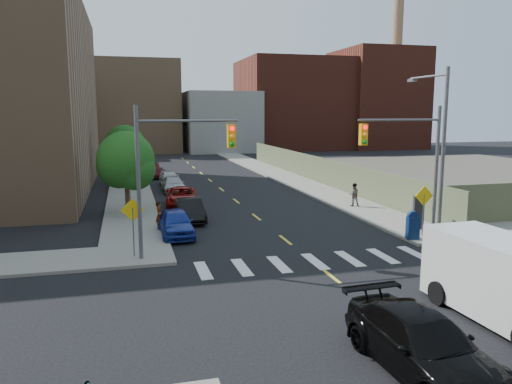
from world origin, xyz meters
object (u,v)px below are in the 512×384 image
parked_car_blue (176,223)px  payphone (418,212)px  pedestrian_west (159,215)px  parked_car_white (169,178)px  parked_car_grey (148,164)px  parked_car_maroon (151,171)px  black_sedan (422,344)px  cargo_van (504,278)px  pedestrian_east (354,195)px  parked_car_black (190,210)px  parked_car_red (182,197)px  mailbox (413,225)px  parked_car_silver (173,184)px

parked_car_blue → payphone: (13.39, -2.31, 0.34)m
pedestrian_west → parked_car_white: bearing=13.5°
parked_car_blue → parked_car_grey: bearing=89.4°
parked_car_maroon → black_sedan: black_sedan is taller
cargo_van → pedestrian_east: bearing=76.3°
parked_car_black → parked_car_red: size_ratio=0.86×
parked_car_grey → pedestrian_west: size_ratio=2.91×
mailbox → payphone: size_ratio=0.80×
parked_car_red → parked_car_silver: parked_car_red is taller
parked_car_maroon → pedestrian_west: pedestrian_west is taller
parked_car_red → cargo_van: 23.99m
parked_car_black → cargo_van: 19.16m
parked_car_maroon → mailbox: (11.80, -29.54, 0.13)m
pedestrian_west → parked_car_black: bearing=-21.2°
black_sedan → payphone: 16.32m
parked_car_black → payphone: 13.53m
parked_car_maroon → cargo_van: size_ratio=0.75×
pedestrian_west → payphone: bearing=-84.0°
parked_car_black → parked_car_silver: parked_car_black is taller
parked_car_white → parked_car_grey: 14.31m
black_sedan → cargo_van: size_ratio=0.91×
parked_car_grey → parked_car_maroon: bearing=-94.4°
parked_car_red → parked_car_white: (0.00, 10.12, 0.01)m
pedestrian_east → parked_car_silver: bearing=-27.9°
parked_car_red → parked_car_silver: size_ratio=1.11×
cargo_van → mailbox: size_ratio=4.03×
parked_car_red → parked_car_maroon: parked_car_maroon is taller
cargo_van → mailbox: 9.93m
parked_car_grey → black_sedan: 49.54m
black_sedan → pedestrian_west: bearing=104.2°
parked_car_silver → pedestrian_east: pedestrian_east is taller
parked_car_white → black_sedan: size_ratio=0.75×
parked_car_blue → parked_car_silver: parked_car_blue is taller
parked_car_silver → parked_car_white: 3.60m
parked_car_maroon → pedestrian_east: (12.88, -20.34, 0.22)m
pedestrian_west → parked_car_grey: bearing=18.9°
payphone → parked_car_maroon: bearing=134.1°
parked_car_silver → black_sedan: bearing=-85.5°
parked_car_red → parked_car_white: 10.12m
pedestrian_east → parked_car_blue: bearing=34.9°
parked_car_silver → parked_car_grey: bearing=92.5°
parked_car_white → parked_car_grey: size_ratio=0.90×
parked_car_white → pedestrian_west: pedestrian_west is taller
black_sedan → mailbox: size_ratio=3.65×
parked_car_silver → parked_car_grey: 17.91m
parked_car_black → parked_car_silver: 11.74m
parked_car_red → parked_car_silver: (0.00, 6.52, -0.04)m
parked_car_red → cargo_van: bearing=-66.3°
pedestrian_east → parked_car_red: bearing=-4.6°
parked_car_black → parked_car_grey: (-1.22, 29.60, -0.06)m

